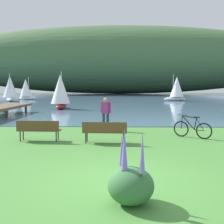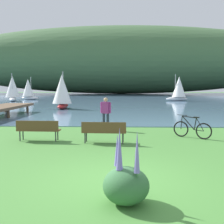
{
  "view_description": "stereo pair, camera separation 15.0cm",
  "coord_description": "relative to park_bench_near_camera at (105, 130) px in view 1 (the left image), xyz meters",
  "views": [
    {
      "loc": [
        0.04,
        -6.65,
        2.31
      ],
      "look_at": [
        -0.36,
        7.25,
        1.0
      ],
      "focal_mm": 44.31,
      "sensor_mm": 36.0,
      "label": 1
    },
    {
      "loc": [
        0.19,
        -6.65,
        2.31
      ],
      "look_at": [
        -0.36,
        7.25,
        1.0
      ],
      "focal_mm": 44.31,
      "sensor_mm": 36.0,
      "label": 2
    }
  ],
  "objects": [
    {
      "name": "park_bench_further_along",
      "position": [
        -2.8,
        0.34,
        0.0
      ],
      "size": [
        1.81,
        0.53,
        0.88
      ],
      "color": "brown",
      "rests_on": "ground"
    },
    {
      "name": "echium_bush_mid_cluster",
      "position": [
        0.83,
        -5.78,
        -0.12
      ],
      "size": [
        0.92,
        0.92,
        1.53
      ],
      "color": "#386B3D",
      "rests_on": "ground"
    },
    {
      "name": "distant_hillside",
      "position": [
        0.11,
        71.34,
        9.27
      ],
      "size": [
        111.84,
        28.0,
        19.5
      ],
      "primitive_type": "ellipsoid",
      "color": "#42663D",
      "rests_on": "bay_water"
    },
    {
      "name": "park_bench_near_camera",
      "position": [
        0.0,
        0.0,
        0.0
      ],
      "size": [
        1.82,
        0.55,
        0.88
      ],
      "color": "brown",
      "rests_on": "ground"
    },
    {
      "name": "bicycle_leaning_near_bench",
      "position": [
        3.84,
        1.26,
        -0.12
      ],
      "size": [
        1.48,
        1.07,
        1.01
      ],
      "color": "black",
      "rests_on": "ground"
    },
    {
      "name": "sailboat_nearest_to_shore",
      "position": [
        -5.28,
        16.17,
        1.27
      ],
      "size": [
        1.9,
        3.18,
        3.73
      ],
      "color": "#B22323",
      "rests_on": "bay_water"
    },
    {
      "name": "bay_water",
      "position": [
        0.57,
        44.37,
        -0.5
      ],
      "size": [
        180.0,
        80.0,
        0.04
      ],
      "primitive_type": "cube",
      "color": "#5B7F9E",
      "rests_on": "ground"
    },
    {
      "name": "sailboat_toward_hillside",
      "position": [
        -15.71,
        29.64,
        1.46
      ],
      "size": [
        2.63,
        3.65,
        4.13
      ],
      "color": "white",
      "rests_on": "bay_water"
    },
    {
      "name": "person_at_shoreline",
      "position": [
        -0.14,
        3.37,
        0.46
      ],
      "size": [
        0.57,
        0.35,
        1.71
      ],
      "color": "#282D47",
      "rests_on": "ground"
    },
    {
      "name": "ground_plane",
      "position": [
        0.57,
        -4.38,
        -0.52
      ],
      "size": [
        200.0,
        200.0,
        0.0
      ],
      "primitive_type": "plane",
      "color": "#478438"
    },
    {
      "name": "sailboat_mid_bay",
      "position": [
        9.27,
        31.61,
        1.43
      ],
      "size": [
        3.57,
        2.39,
        4.05
      ],
      "color": "white",
      "rests_on": "bay_water"
    },
    {
      "name": "sailboat_far_off",
      "position": [
        -15.0,
        34.5,
        1.29
      ],
      "size": [
        3.33,
        2.36,
        3.76
      ],
      "color": "white",
      "rests_on": "bay_water"
    }
  ]
}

